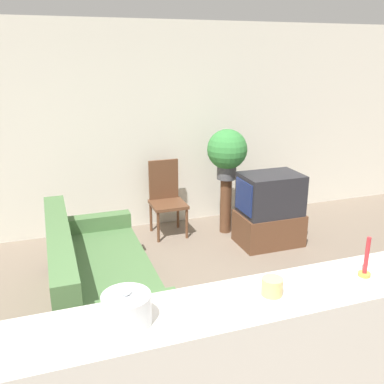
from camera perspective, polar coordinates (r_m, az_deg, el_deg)
name	(u,v)px	position (r m, az deg, el deg)	size (l,w,h in m)	color
wall_back	(125,130)	(5.67, -8.89, 8.23)	(9.00, 0.06, 2.70)	beige
couch	(97,281)	(4.13, -12.56, -11.46)	(0.90, 1.97, 0.83)	#476B3D
tv_stand	(269,228)	(5.47, 10.17, -4.75)	(0.77, 0.54, 0.40)	brown
television	(270,194)	(5.31, 10.38, -0.25)	(0.73, 0.51, 0.50)	#232328
wooden_chair	(166,195)	(5.61, -3.46, -0.45)	(0.44, 0.44, 0.97)	brown
plant_stand	(226,205)	(5.69, 4.52, -1.80)	(0.15, 0.15, 0.74)	brown
potted_plant	(227,151)	(5.48, 4.70, 5.47)	(0.51, 0.51, 0.65)	#4C4C51
foreground_counter	(259,379)	(2.66, 8.98, -23.41)	(2.76, 0.44, 1.07)	beige
decorative_bowl	(127,309)	(2.09, -8.70, -15.16)	(0.23, 0.23, 0.20)	silver
candle_jar	(272,287)	(2.34, 10.64, -12.29)	(0.11, 0.11, 0.09)	tan
candlestick	(366,264)	(2.65, 22.15, -8.84)	(0.07, 0.07, 0.24)	#B7933D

